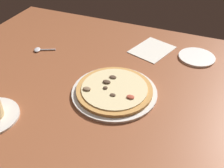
% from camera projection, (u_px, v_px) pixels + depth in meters
% --- Properties ---
extents(dining_table, '(1.50, 1.10, 0.04)m').
position_uv_depth(dining_table, '(110.00, 92.00, 1.00)').
color(dining_table, brown).
rests_on(dining_table, ground).
extents(pizza_main, '(0.31, 0.31, 0.03)m').
position_uv_depth(pizza_main, '(114.00, 91.00, 0.96)').
color(pizza_main, silver).
rests_on(pizza_main, dining_table).
extents(side_plate, '(0.16, 0.16, 0.01)m').
position_uv_depth(side_plate, '(197.00, 57.00, 1.15)').
color(side_plate, white).
rests_on(side_plate, dining_table).
extents(paper_menu, '(0.20, 0.22, 0.00)m').
position_uv_depth(paper_menu, '(152.00, 50.00, 1.20)').
color(paper_menu, silver).
rests_on(paper_menu, dining_table).
extents(spoon, '(0.10, 0.06, 0.01)m').
position_uv_depth(spoon, '(40.00, 50.00, 1.20)').
color(spoon, silver).
rests_on(spoon, dining_table).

